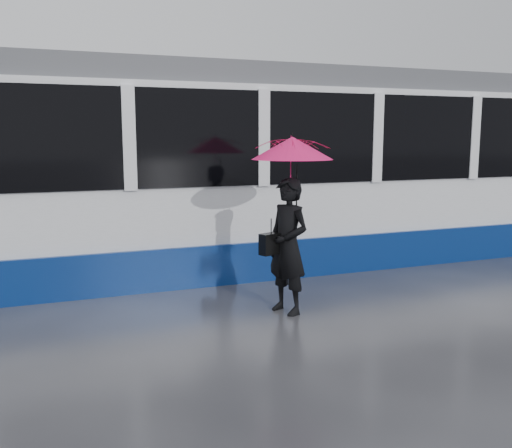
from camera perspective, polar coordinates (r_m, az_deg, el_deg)
name	(u,v)px	position (r m, az deg, el deg)	size (l,w,h in m)	color
ground	(215,313)	(7.39, -4.17, -8.83)	(90.00, 90.00, 0.00)	#28282D
rails	(170,270)	(9.72, -8.58, -4.54)	(34.00, 1.51, 0.02)	#3F3D38
tram	(362,168)	(10.90, 10.59, 5.51)	(26.00, 2.56, 3.35)	white
woman	(288,246)	(7.19, 3.20, -2.21)	(0.63, 0.41, 1.72)	black
umbrella	(292,164)	(7.09, 3.64, 6.00)	(1.30, 1.30, 1.16)	#F3147B
handbag	(271,244)	(7.12, 1.52, -1.98)	(0.34, 0.23, 0.45)	black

